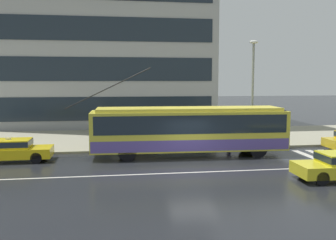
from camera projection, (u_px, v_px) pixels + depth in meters
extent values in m
plane|color=#222428|center=(193.00, 167.00, 19.71)|extent=(160.00, 160.00, 0.00)
cube|color=gray|center=(167.00, 138.00, 29.01)|extent=(80.00, 10.00, 0.14)
cube|color=beige|center=(313.00, 157.00, 22.03)|extent=(0.44, 4.40, 0.01)
cube|color=beige|center=(327.00, 157.00, 22.16)|extent=(0.44, 4.40, 0.01)
cube|color=silver|center=(198.00, 172.00, 18.53)|extent=(72.00, 0.14, 0.01)
cube|color=yellow|center=(189.00, 130.00, 22.41)|extent=(11.79, 2.82, 2.33)
cube|color=gold|center=(189.00, 109.00, 22.27)|extent=(11.08, 2.55, 0.20)
cube|color=#1E2833|center=(189.00, 122.00, 22.36)|extent=(11.32, 2.83, 1.07)
cube|color=#5D4C9F|center=(189.00, 142.00, 22.49)|extent=(11.68, 2.84, 0.65)
cube|color=#1E2833|center=(281.00, 121.00, 23.03)|extent=(0.19, 2.17, 1.17)
cube|color=black|center=(279.00, 112.00, 22.95)|extent=(0.22, 1.88, 0.28)
cylinder|color=black|center=(108.00, 88.00, 21.92)|extent=(4.96, 0.21, 2.42)
cylinder|color=black|center=(108.00, 88.00, 21.23)|extent=(4.96, 0.21, 2.42)
cylinder|color=black|center=(246.00, 143.00, 24.06)|extent=(1.05, 0.33, 1.04)
cylinder|color=black|center=(258.00, 149.00, 21.92)|extent=(1.05, 0.33, 1.04)
cylinder|color=black|center=(127.00, 145.00, 23.16)|extent=(1.05, 0.33, 1.04)
cylinder|color=black|center=(127.00, 152.00, 21.02)|extent=(1.05, 0.33, 1.04)
cylinder|color=black|center=(332.00, 144.00, 24.79)|extent=(0.63, 0.22, 0.62)
cylinder|color=black|center=(322.00, 178.00, 16.20)|extent=(0.62, 0.21, 0.62)
cylinder|color=black|center=(304.00, 170.00, 17.76)|extent=(0.62, 0.21, 0.62)
cube|color=yellow|center=(12.00, 153.00, 20.93)|extent=(4.39, 1.81, 0.55)
cube|color=yellow|center=(9.00, 144.00, 20.85)|extent=(2.38, 1.53, 0.48)
cube|color=#1E2833|center=(9.00, 143.00, 20.84)|extent=(2.42, 1.55, 0.31)
cube|color=silver|center=(8.00, 138.00, 20.81)|extent=(0.28, 0.16, 0.12)
cylinder|color=black|center=(41.00, 153.00, 21.94)|extent=(0.62, 0.21, 0.62)
cylinder|color=black|center=(36.00, 158.00, 20.42)|extent=(0.62, 0.21, 0.62)
cylinder|color=gray|center=(167.00, 129.00, 24.85)|extent=(0.08, 0.08, 2.39)
cylinder|color=gray|center=(111.00, 130.00, 24.31)|extent=(0.08, 0.08, 2.39)
cylinder|color=gray|center=(164.00, 126.00, 26.07)|extent=(0.08, 0.08, 2.39)
cylinder|color=gray|center=(111.00, 127.00, 25.53)|extent=(0.08, 0.08, 2.39)
cube|color=#99ADB2|center=(138.00, 126.00, 25.79)|extent=(3.53, 0.04, 1.91)
cube|color=#B2B2B7|center=(138.00, 110.00, 25.05)|extent=(4.01, 1.54, 0.08)
cube|color=brown|center=(138.00, 138.00, 25.58)|extent=(2.60, 0.36, 0.08)
cylinder|color=black|center=(118.00, 136.00, 26.31)|extent=(0.14, 0.14, 0.89)
cylinder|color=black|center=(117.00, 136.00, 26.46)|extent=(0.14, 0.14, 0.89)
cylinder|color=#415446|center=(118.00, 126.00, 26.31)|extent=(0.42, 0.42, 0.60)
sphere|color=tan|center=(117.00, 120.00, 26.26)|extent=(0.22, 0.22, 0.22)
cylinder|color=navy|center=(228.00, 136.00, 26.72)|extent=(0.14, 0.14, 0.86)
cylinder|color=navy|center=(230.00, 136.00, 26.62)|extent=(0.14, 0.14, 0.86)
cylinder|color=#432F2A|center=(229.00, 126.00, 26.59)|extent=(0.51, 0.51, 0.55)
sphere|color=tan|center=(229.00, 121.00, 26.55)|extent=(0.21, 0.21, 0.21)
cone|color=black|center=(231.00, 117.00, 26.44)|extent=(1.25, 1.25, 0.30)
cylinder|color=#333333|center=(231.00, 124.00, 26.50)|extent=(0.02, 0.02, 0.72)
cylinder|color=gray|center=(252.00, 95.00, 25.17)|extent=(0.16, 0.16, 6.87)
ellipsoid|color=silver|center=(254.00, 42.00, 24.78)|extent=(0.60, 0.32, 0.24)
cube|color=#1E2833|center=(102.00, 109.00, 33.78)|extent=(20.60, 0.06, 2.15)
cube|color=#1E2833|center=(101.00, 69.00, 33.38)|extent=(20.60, 0.06, 2.15)
cube|color=#1E2833|center=(101.00, 29.00, 32.99)|extent=(20.60, 0.06, 2.15)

